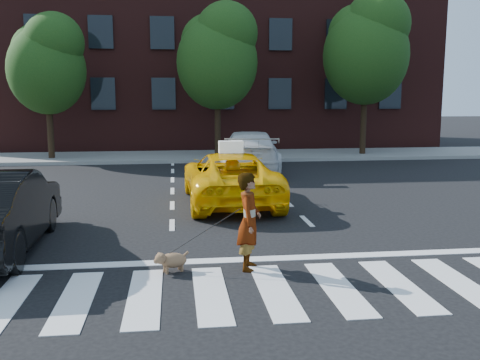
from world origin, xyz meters
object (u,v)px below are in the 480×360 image
object	(u,v)px
tree_right	(367,45)
white_suv	(250,151)
taxi	(230,178)
tree_mid	(218,52)
dog	(170,260)
tree_left	(47,60)
woman	(249,221)

from	to	relation	value
tree_right	white_suv	xyz separation A→B (m)	(-6.13, -4.22, -4.47)
taxi	tree_right	bearing A→B (deg)	-127.65
tree_mid	dog	bearing A→B (deg)	-97.69
tree_left	taxi	bearing A→B (deg)	-55.68
white_suv	woman	world-z (taller)	woman
tree_left	tree_right	world-z (taller)	tree_right
taxi	white_suv	distance (m)	6.15
tree_right	dog	size ratio (longest dim) A/B	12.47
woman	tree_mid	bearing A→B (deg)	11.38
taxi	woman	size ratio (longest dim) A/B	3.03
tree_mid	white_suv	distance (m)	5.92
tree_right	woman	distance (m)	18.25
tree_mid	tree_right	world-z (taller)	tree_right
woman	tree_left	bearing A→B (deg)	37.11
tree_right	white_suv	bearing A→B (deg)	-145.45
tree_left	tree_mid	xyz separation A→B (m)	(7.50, -0.00, 0.41)
tree_mid	taxi	world-z (taller)	tree_mid
taxi	white_suv	xyz separation A→B (m)	(1.39, 5.99, 0.08)
dog	tree_mid	bearing A→B (deg)	59.14
tree_left	white_suv	bearing A→B (deg)	-26.79
tree_mid	tree_right	bearing A→B (deg)	-0.00
woman	dog	size ratio (longest dim) A/B	2.74
white_suv	woman	bearing A→B (deg)	88.41
tree_mid	taxi	size ratio (longest dim) A/B	1.38
tree_left	woman	xyz separation A→B (m)	(6.70, -15.90, -3.59)
taxi	woman	distance (m)	5.69
white_suv	woman	size ratio (longest dim) A/B	3.22
woman	tree_right	bearing A→B (deg)	-11.88
tree_mid	taxi	xyz separation A→B (m)	(-0.53, -10.21, -4.14)
white_suv	dog	size ratio (longest dim) A/B	8.83
tree_left	tree_right	xyz separation A→B (m)	(14.50, -0.00, 0.82)
taxi	woman	world-z (taller)	woman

